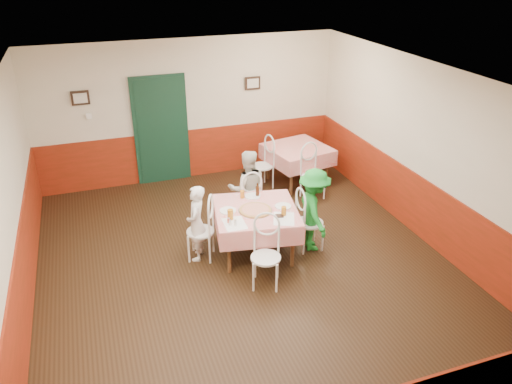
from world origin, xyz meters
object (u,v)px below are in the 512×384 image
object	(u,v)px
diner_far	(247,189)
diner_right	(314,210)
second_table	(297,165)
diner_left	(197,223)
main_table	(256,231)
chair_near	(266,258)
glass_c	(242,194)
chair_right	(310,223)
wallet	(279,216)
chair_left	(200,232)
chair_second_b	(313,176)
pizza	(255,210)
chair_far	(248,202)
glass_a	(230,215)
chair_second_a	(262,166)
beer_bottle	(257,190)
glass_b	(284,211)

from	to	relation	value
diner_far	diner_right	size ratio (longest dim) A/B	1.01
second_table	diner_left	bearing A→B (deg)	-141.20
second_table	diner_far	distance (m)	1.99
main_table	chair_near	bearing A→B (deg)	-100.07
glass_c	chair_right	bearing A→B (deg)	-32.50
second_table	wallet	size ratio (longest dim) A/B	10.18
chair_left	chair_right	bearing A→B (deg)	104.11
diner_left	second_table	bearing A→B (deg)	150.72
chair_second_b	pizza	world-z (taller)	chair_second_b
chair_near	chair_far	bearing A→B (deg)	103.47
glass_a	diner_left	size ratio (longest dim) A/B	0.13
second_table	chair_left	bearing A→B (deg)	-140.53
chair_left	glass_a	size ratio (longest dim) A/B	5.81
chair_near	glass_c	xyz separation A→B (m)	(0.07, 1.27, 0.37)
chair_left	chair_near	distance (m)	1.20
second_table	glass_a	size ratio (longest dim) A/B	7.23
diner_right	diner_left	bearing A→B (deg)	87.09
diner_right	second_table	bearing A→B (deg)	-10.58
chair_second_a	chair_far	bearing A→B (deg)	-39.80
second_table	wallet	bearing A→B (deg)	-118.89
second_table	pizza	size ratio (longest dim) A/B	2.31
wallet	diner_right	size ratio (longest dim) A/B	0.08
chair_second_b	glass_a	size ratio (longest dim) A/B	5.81
main_table	beer_bottle	xyz separation A→B (m)	(0.17, 0.41, 0.49)
main_table	diner_right	bearing A→B (deg)	-10.07
chair_far	chair_second_a	bearing A→B (deg)	-121.68
glass_b	glass_c	distance (m)	0.84
glass_c	diner_right	size ratio (longest dim) A/B	0.09
chair_near	diner_left	distance (m)	1.25
wallet	diner_far	distance (m)	1.22
diner_left	glass_a	bearing A→B (deg)	75.14
wallet	main_table	bearing A→B (deg)	137.49
main_table	diner_far	world-z (taller)	diner_far
glass_c	diner_far	xyz separation A→B (m)	(0.23, 0.45, -0.15)
main_table	chair_left	xyz separation A→B (m)	(-0.84, 0.15, 0.08)
chair_second_b	beer_bottle	size ratio (longest dim) A/B	4.34
chair_second_b	wallet	bearing A→B (deg)	-139.33
chair_far	diner_far	size ratio (longest dim) A/B	0.67
chair_far	diner_right	xyz separation A→B (m)	(0.74, -0.99, 0.22)
chair_near	wallet	xyz separation A→B (m)	(0.40, 0.51, 0.32)
diner_left	diner_right	size ratio (longest dim) A/B	0.90
chair_second_b	diner_left	size ratio (longest dim) A/B	0.75
chair_far	chair_near	distance (m)	1.70
glass_c	chair_second_a	bearing A→B (deg)	61.24
second_table	diner_right	size ratio (longest dim) A/B	0.84
chair_left	chair_far	distance (m)	1.20
main_table	chair_far	xyz separation A→B (m)	(0.15, 0.84, 0.08)
chair_second_b	pizza	xyz separation A→B (m)	(-1.66, -1.48, 0.33)
chair_near	beer_bottle	xyz separation A→B (m)	(0.31, 1.24, 0.41)
second_table	chair_second_b	distance (m)	0.75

